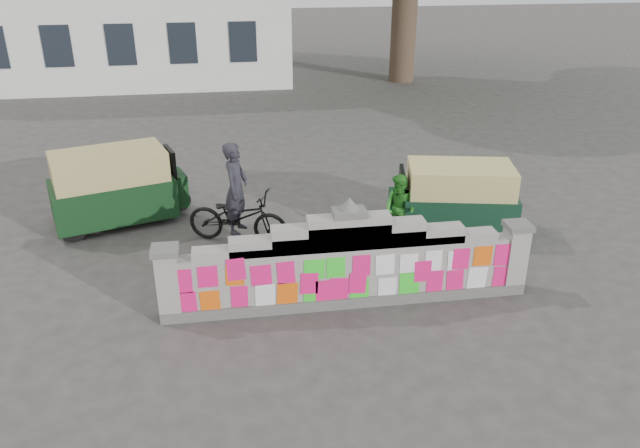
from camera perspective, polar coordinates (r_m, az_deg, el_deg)
The scene contains 7 objects.
ground at distance 11.08m, azimuth 2.51°, elevation -7.22°, with size 100.00×100.00×0.00m, color #383533.
parapet_wall at distance 10.69m, azimuth 2.59°, elevation -3.82°, with size 6.48×0.44×2.01m.
cyclist_bike at distance 13.06m, azimuth -7.53°, elevation 0.63°, with size 0.75×2.16×1.13m, color black.
cyclist_rider at distance 12.91m, azimuth -7.63°, elevation 2.23°, with size 0.70×0.46×1.92m, color #23222A.
pedestrian at distance 12.99m, azimuth 7.29°, elevation 1.33°, with size 0.72×0.56×1.48m, color #298323.
rickshaw_left at distance 14.51m, azimuth -18.19°, elevation 3.32°, with size 3.09×2.10×1.66m.
rickshaw_right at distance 13.63m, azimuth 12.26°, elevation 2.33°, with size 2.84×1.75×1.53m.
Camera 1 is at (-1.92, -9.20, 5.86)m, focal length 35.00 mm.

